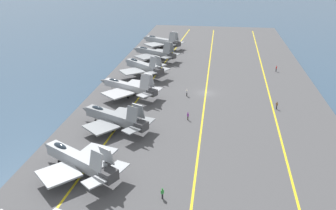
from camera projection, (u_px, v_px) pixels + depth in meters
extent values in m
plane|color=#334C66|center=(206.00, 94.00, 86.25)|extent=(2000.00, 2000.00, 0.00)
cube|color=#4C4C4F|center=(206.00, 94.00, 86.17)|extent=(176.35, 54.90, 0.40)
cube|color=yellow|center=(270.00, 96.00, 84.12)|extent=(158.67, 4.19, 0.01)
cube|color=yellow|center=(206.00, 93.00, 86.09)|extent=(158.71, 0.36, 0.01)
cube|color=yellow|center=(145.00, 90.00, 88.07)|extent=(158.50, 8.95, 0.01)
cube|color=#9EA3A8|center=(76.00, 159.00, 53.48)|extent=(7.49, 11.34, 1.86)
cone|color=#5B5E60|center=(48.00, 145.00, 57.39)|extent=(2.65, 2.84, 1.76)
cube|color=#38383A|center=(109.00, 175.00, 49.49)|extent=(2.81, 2.74, 1.58)
ellipsoid|color=#232D38|center=(60.00, 146.00, 55.18)|extent=(2.32, 3.04, 1.02)
cube|color=#9EA3A8|center=(59.00, 174.00, 50.92)|extent=(7.32, 7.32, 0.28)
cube|color=#9EA3A8|center=(96.00, 154.00, 56.06)|extent=(6.36, 6.37, 0.28)
cube|color=#9EA3A8|center=(96.00, 161.00, 48.61)|extent=(1.85, 2.39, 2.69)
cube|color=#9EA3A8|center=(107.00, 155.00, 50.04)|extent=(1.85, 2.39, 2.69)
cube|color=#9EA3A8|center=(94.00, 182.00, 48.06)|extent=(3.60, 3.53, 0.20)
cube|color=#9EA3A8|center=(118.00, 167.00, 51.46)|extent=(3.39, 3.07, 0.20)
cylinder|color=#B2B2B7|center=(59.00, 159.00, 56.65)|extent=(0.16, 0.16, 1.58)
cylinder|color=black|center=(59.00, 162.00, 56.84)|extent=(0.49, 0.63, 0.60)
cylinder|color=#B2B2B7|center=(75.00, 175.00, 52.52)|extent=(0.16, 0.16, 1.58)
cylinder|color=black|center=(76.00, 178.00, 52.71)|extent=(0.49, 0.63, 0.60)
cylinder|color=#B2B2B7|center=(89.00, 168.00, 54.42)|extent=(0.16, 0.16, 1.58)
cylinder|color=black|center=(89.00, 170.00, 54.61)|extent=(0.49, 0.63, 0.60)
cube|color=gray|center=(112.00, 117.00, 67.87)|extent=(6.82, 11.60, 1.81)
cone|color=#5B5E60|center=(86.00, 109.00, 71.43)|extent=(2.53, 2.79, 1.72)
cube|color=#38383A|center=(141.00, 126.00, 64.22)|extent=(2.72, 2.66, 1.54)
ellipsoid|color=#232D38|center=(98.00, 108.00, 69.40)|extent=(2.16, 3.06, 1.00)
cube|color=gray|center=(101.00, 127.00, 65.25)|extent=(7.21, 7.23, 0.28)
cube|color=gray|center=(125.00, 114.00, 70.53)|extent=(6.01, 6.10, 0.28)
cube|color=gray|center=(132.00, 114.00, 63.25)|extent=(1.78, 2.43, 2.81)
cube|color=gray|center=(139.00, 111.00, 64.71)|extent=(1.78, 2.43, 2.81)
cube|color=gray|center=(131.00, 130.00, 62.70)|extent=(3.60, 3.47, 0.20)
cube|color=gray|center=(147.00, 121.00, 66.24)|extent=(3.31, 2.94, 0.20)
cylinder|color=#B2B2B7|center=(96.00, 119.00, 70.77)|extent=(0.16, 0.16, 1.41)
cylinder|color=black|center=(96.00, 121.00, 70.93)|extent=(0.46, 0.64, 0.60)
cylinder|color=#B2B2B7|center=(113.00, 128.00, 66.90)|extent=(0.16, 0.16, 1.41)
cylinder|color=black|center=(113.00, 130.00, 67.06)|extent=(0.46, 0.64, 0.60)
cylinder|color=#B2B2B7|center=(121.00, 124.00, 68.85)|extent=(0.16, 0.16, 1.41)
cylinder|color=black|center=(122.00, 125.00, 69.00)|extent=(0.46, 0.64, 0.60)
cube|color=#A8AAAF|center=(126.00, 86.00, 83.38)|extent=(6.74, 11.95, 1.57)
cone|color=#5B5E60|center=(103.00, 81.00, 87.05)|extent=(2.36, 2.77, 1.50)
cube|color=#38383A|center=(152.00, 93.00, 79.62)|extent=(2.50, 2.60, 1.34)
ellipsoid|color=#232D38|center=(114.00, 80.00, 85.01)|extent=(2.08, 3.11, 0.87)
cube|color=#A8AAAF|center=(118.00, 93.00, 80.58)|extent=(7.81, 7.77, 0.28)
cube|color=#A8AAAF|center=(137.00, 84.00, 86.15)|extent=(6.62, 6.39, 0.28)
cube|color=#A8AAAF|center=(145.00, 82.00, 78.72)|extent=(1.90, 2.56, 3.24)
cube|color=#A8AAAF|center=(149.00, 80.00, 79.99)|extent=(1.90, 2.56, 3.24)
cube|color=#A8AAAF|center=(144.00, 95.00, 78.20)|extent=(3.65, 3.54, 0.20)
cube|color=#A8AAAF|center=(156.00, 89.00, 81.56)|extent=(3.32, 3.01, 0.20)
cylinder|color=#B2B2B7|center=(112.00, 89.00, 86.35)|extent=(0.16, 0.16, 1.60)
cylinder|color=black|center=(112.00, 91.00, 86.54)|extent=(0.45, 0.64, 0.60)
cylinder|color=#B2B2B7|center=(128.00, 95.00, 82.51)|extent=(0.16, 0.16, 1.60)
cylinder|color=black|center=(128.00, 97.00, 82.70)|extent=(0.45, 0.64, 0.60)
cylinder|color=#B2B2B7|center=(134.00, 92.00, 84.21)|extent=(0.16, 0.16, 1.60)
cylinder|color=black|center=(134.00, 94.00, 84.40)|extent=(0.45, 0.64, 0.60)
cube|color=#93999E|center=(142.00, 66.00, 97.58)|extent=(8.66, 10.20, 1.88)
cone|color=#5B5E60|center=(127.00, 61.00, 102.07)|extent=(2.76, 2.82, 1.79)
cube|color=#38383A|center=(159.00, 71.00, 92.99)|extent=(2.86, 2.81, 1.60)
ellipsoid|color=#232D38|center=(134.00, 60.00, 99.58)|extent=(2.56, 2.84, 1.04)
cube|color=#93999E|center=(132.00, 71.00, 95.16)|extent=(7.42, 7.55, 0.28)
cube|color=#93999E|center=(153.00, 66.00, 99.95)|extent=(7.25, 6.90, 0.28)
cube|color=#93999E|center=(153.00, 62.00, 92.27)|extent=(2.06, 2.26, 2.85)
cube|color=#93999E|center=(158.00, 61.00, 93.52)|extent=(2.06, 2.26, 2.85)
cube|color=#93999E|center=(151.00, 73.00, 91.82)|extent=(3.49, 3.54, 0.20)
cube|color=#93999E|center=(164.00, 69.00, 94.78)|extent=(3.50, 3.25, 0.20)
cylinder|color=#B2B2B7|center=(133.00, 69.00, 101.17)|extent=(0.16, 0.16, 1.77)
cylinder|color=black|center=(133.00, 71.00, 101.39)|extent=(0.55, 0.61, 0.60)
cylinder|color=#B2B2B7|center=(141.00, 74.00, 96.68)|extent=(0.16, 0.16, 1.77)
cylinder|color=black|center=(141.00, 76.00, 96.90)|extent=(0.55, 0.61, 0.60)
cylinder|color=#B2B2B7|center=(149.00, 72.00, 98.34)|extent=(0.16, 0.16, 1.77)
cylinder|color=black|center=(149.00, 74.00, 98.57)|extent=(0.55, 0.61, 0.60)
cube|color=gray|center=(153.00, 52.00, 112.82)|extent=(7.63, 11.91, 1.63)
cone|color=#5B5E60|center=(136.00, 49.00, 116.95)|extent=(2.52, 2.86, 1.55)
cube|color=#38383A|center=(172.00, 56.00, 108.59)|extent=(2.64, 2.71, 1.38)
ellipsoid|color=#232D38|center=(144.00, 48.00, 114.68)|extent=(2.29, 3.14, 0.89)
cube|color=gray|center=(146.00, 57.00, 110.08)|extent=(7.96, 7.95, 0.28)
cube|color=gray|center=(161.00, 52.00, 115.48)|extent=(6.99, 6.82, 0.28)
cube|color=gray|center=(167.00, 48.00, 107.77)|extent=(2.04, 2.59, 3.26)
cube|color=gray|center=(170.00, 47.00, 109.02)|extent=(2.04, 2.59, 3.26)
cube|color=gray|center=(166.00, 57.00, 107.26)|extent=(3.69, 3.64, 0.20)
cube|color=gray|center=(175.00, 54.00, 110.50)|extent=(3.44, 3.19, 0.20)
cylinder|color=#B2B2B7|center=(142.00, 55.00, 116.07)|extent=(0.16, 0.16, 1.53)
cylinder|color=black|center=(142.00, 56.00, 116.25)|extent=(0.48, 0.63, 0.60)
cylinder|color=#B2B2B7|center=(154.00, 59.00, 111.88)|extent=(0.16, 0.16, 1.53)
cylinder|color=black|center=(154.00, 60.00, 112.06)|extent=(0.48, 0.63, 0.60)
cylinder|color=#B2B2B7|center=(158.00, 57.00, 113.54)|extent=(0.16, 0.16, 1.53)
cylinder|color=black|center=(158.00, 58.00, 113.72)|extent=(0.48, 0.63, 0.60)
cube|color=#93999E|center=(160.00, 41.00, 127.84)|extent=(8.38, 11.83, 1.85)
cone|color=#5B5E60|center=(145.00, 38.00, 132.28)|extent=(2.77, 2.98, 1.75)
cube|color=#38383A|center=(177.00, 44.00, 123.31)|extent=(2.90, 2.89, 1.57)
ellipsoid|color=#232D38|center=(152.00, 37.00, 129.82)|extent=(2.52, 3.18, 1.02)
cube|color=#93999E|center=(154.00, 44.00, 125.23)|extent=(7.82, 7.82, 0.28)
cube|color=#93999E|center=(168.00, 41.00, 130.41)|extent=(6.98, 6.98, 0.28)
cube|color=#93999E|center=(172.00, 37.00, 122.51)|extent=(2.07, 2.54, 2.95)
cube|color=#93999E|center=(175.00, 36.00, 123.87)|extent=(2.07, 2.54, 2.95)
cube|color=#93999E|center=(171.00, 45.00, 121.99)|extent=(3.70, 3.68, 0.20)
cube|color=#93999E|center=(180.00, 43.00, 125.25)|extent=(3.51, 3.30, 0.20)
cylinder|color=#B2B2B7|center=(151.00, 43.00, 131.32)|extent=(0.16, 0.16, 1.45)
cylinder|color=black|center=(151.00, 44.00, 131.49)|extent=(0.51, 0.63, 0.60)
cylinder|color=#B2B2B7|center=(161.00, 47.00, 126.81)|extent=(0.16, 0.16, 1.45)
cylinder|color=black|center=(161.00, 48.00, 126.97)|extent=(0.51, 0.63, 0.60)
cylinder|color=#B2B2B7|center=(165.00, 45.00, 128.62)|extent=(0.16, 0.16, 1.45)
cylinder|color=black|center=(165.00, 46.00, 128.79)|extent=(0.51, 0.63, 0.60)
cylinder|color=#232328|center=(276.00, 70.00, 101.69)|extent=(0.24, 0.24, 0.90)
cube|color=red|center=(276.00, 68.00, 101.41)|extent=(0.44, 0.37, 0.52)
sphere|color=tan|center=(277.00, 66.00, 101.26)|extent=(0.22, 0.22, 0.22)
sphere|color=red|center=(277.00, 66.00, 101.24)|extent=(0.24, 0.24, 0.24)
cylinder|color=#232328|center=(276.00, 107.00, 76.90)|extent=(0.24, 0.24, 0.87)
cube|color=brown|center=(277.00, 104.00, 76.62)|extent=(0.46, 0.44, 0.56)
sphere|color=#9E7051|center=(277.00, 102.00, 76.46)|extent=(0.22, 0.22, 0.22)
sphere|color=brown|center=(277.00, 102.00, 76.44)|extent=(0.24, 0.24, 0.24)
cylinder|color=#383328|center=(188.00, 118.00, 71.90)|extent=(0.24, 0.24, 0.80)
cube|color=purple|center=(188.00, 115.00, 71.63)|extent=(0.46, 0.42, 0.59)
sphere|color=beige|center=(188.00, 113.00, 71.46)|extent=(0.22, 0.22, 0.22)
sphere|color=purple|center=(188.00, 113.00, 71.44)|extent=(0.24, 0.24, 0.24)
cylinder|color=#232328|center=(162.00, 196.00, 48.62)|extent=(0.24, 0.24, 0.81)
cube|color=green|center=(162.00, 192.00, 48.36)|extent=(0.46, 0.42, 0.56)
sphere|color=#9E7051|center=(162.00, 189.00, 48.20)|extent=(0.22, 0.22, 0.22)
sphere|color=green|center=(162.00, 189.00, 48.17)|extent=(0.24, 0.24, 0.24)
cylinder|color=#232328|center=(187.00, 94.00, 84.00)|extent=(0.24, 0.24, 0.90)
cube|color=white|center=(187.00, 91.00, 83.71)|extent=(0.46, 0.43, 0.60)
sphere|color=beige|center=(187.00, 90.00, 83.54)|extent=(0.22, 0.22, 0.22)
sphere|color=white|center=(187.00, 89.00, 83.52)|extent=(0.24, 0.24, 0.24)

